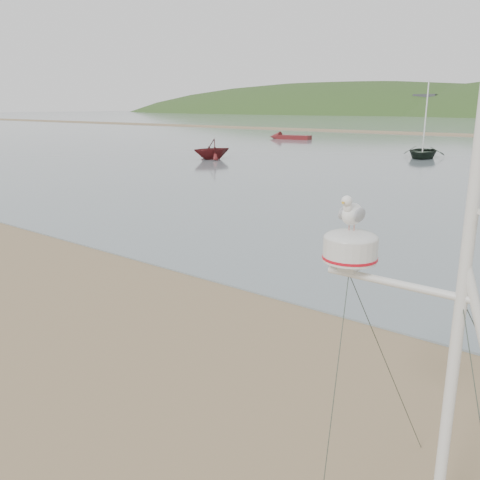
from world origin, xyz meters
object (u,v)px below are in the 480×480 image
Objects in this scene: mast_rig at (438,419)px; boat_red at (212,140)px; boat_dark at (424,129)px; dinghy_red_far at (285,137)px.

boat_red is at bearing 134.77° from mast_rig.
boat_dark is 1.49× the size of boat_red.
mast_rig reaches higher than dinghy_red_far.
mast_rig is at bearing -84.48° from boat_dark.
boat_red is (-12.27, -10.97, -0.72)m from boat_dark.
mast_rig reaches higher than boat_dark.
mast_rig is at bearing -55.26° from dinghy_red_far.
boat_red is at bearing -69.52° from dinghy_red_far.
dinghy_red_far is at bearing 124.74° from mast_rig.
mast_rig is 38.10m from boat_dark.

